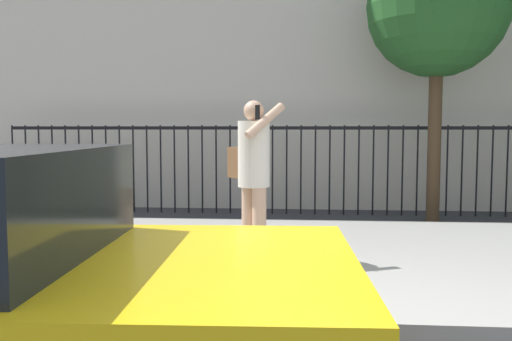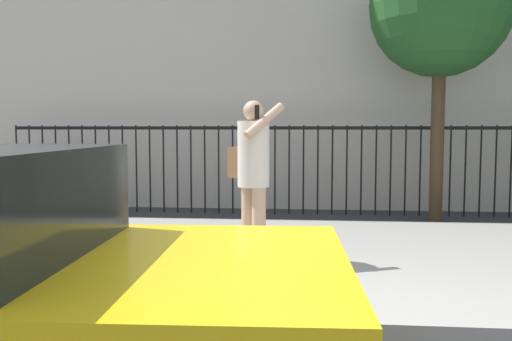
# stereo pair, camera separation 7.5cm
# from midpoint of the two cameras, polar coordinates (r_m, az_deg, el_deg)

# --- Properties ---
(sidewalk) EXTENTS (28.00, 4.40, 0.15)m
(sidewalk) POSITION_cam_midpoint_polar(r_m,az_deg,el_deg) (6.27, 10.31, -9.21)
(sidewalk) COLOR gray
(sidewalk) RESTS_ON ground
(iron_fence) EXTENTS (12.03, 0.04, 1.60)m
(iron_fence) POSITION_cam_midpoint_polar(r_m,az_deg,el_deg) (9.80, 8.24, 1.32)
(iron_fence) COLOR black
(iron_fence) RESTS_ON ground
(pedestrian_on_phone) EXTENTS (0.67, 0.70, 1.69)m
(pedestrian_on_phone) POSITION_cam_midpoint_polar(r_m,az_deg,el_deg) (5.86, -0.75, 0.39)
(pedestrian_on_phone) COLOR tan
(pedestrian_on_phone) RESTS_ON sidewalk
(street_tree_mid) EXTENTS (2.28, 2.28, 4.65)m
(street_tree_mid) POSITION_cam_midpoint_polar(r_m,az_deg,el_deg) (9.62, 18.23, 15.85)
(street_tree_mid) COLOR #4C3823
(street_tree_mid) RESTS_ON ground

